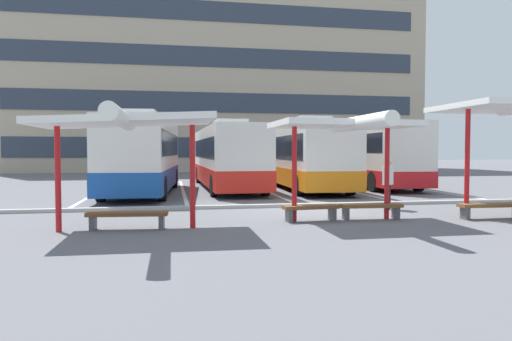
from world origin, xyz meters
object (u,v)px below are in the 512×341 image
coach_bus_2 (304,157)px  bench_1 (311,209)px  coach_bus_0 (143,157)px  coach_bus_1 (226,158)px  waiting_shelter_1 (345,127)px  bench_2 (371,208)px  waiting_shelter_0 (125,123)px  waiting_passenger_0 (388,181)px  coach_bus_3 (366,155)px  bench_3 (492,207)px  bench_0 (127,216)px

coach_bus_2 → bench_1: coach_bus_2 is taller
coach_bus_0 → coach_bus_1: 4.70m
coach_bus_0 → bench_1: size_ratio=6.28×
waiting_shelter_1 → bench_2: 2.49m
coach_bus_2 → bench_1: bearing=-105.1°
coach_bus_1 → waiting_shelter_0: 13.32m
waiting_shelter_0 → waiting_passenger_0: size_ratio=2.79×
coach_bus_0 → waiting_passenger_0: 11.32m
coach_bus_1 → coach_bus_3: size_ratio=1.11×
coach_bus_0 → waiting_shelter_0: (0.19, -10.43, 0.95)m
coach_bus_3 → waiting_shelter_0: coach_bus_3 is taller
coach_bus_1 → bench_3: size_ratio=6.08×
coach_bus_0 → waiting_shelter_0: size_ratio=2.18×
bench_1 → bench_2: bearing=0.3°
coach_bus_1 → bench_3: coach_bus_1 is taller
waiting_shelter_0 → bench_0: waiting_shelter_0 is taller
bench_1 → bench_3: size_ratio=0.82×
bench_1 → waiting_passenger_0: waiting_passenger_0 is taller
coach_bus_3 → waiting_shelter_0: size_ratio=2.32×
waiting_shelter_1 → bench_2: (0.90, 0.26, -2.31)m
coach_bus_1 → waiting_shelter_1: bearing=-81.0°
bench_2 → waiting_passenger_0: bearing=53.7°
waiting_shelter_0 → bench_2: 7.18m
bench_1 → waiting_passenger_0: bearing=32.3°
coach_bus_0 → bench_3: coach_bus_0 is taller
coach_bus_3 → bench_0: (-11.89, -12.71, -1.39)m
coach_bus_1 → waiting_passenger_0: (4.35, -9.74, -0.62)m
coach_bus_2 → waiting_shelter_0: coach_bus_2 is taller
coach_bus_0 → bench_0: size_ratio=5.07×
coach_bus_2 → coach_bus_3: size_ratio=0.99×
coach_bus_1 → waiting_shelter_1: (1.91, -12.10, 1.05)m
coach_bus_3 → bench_3: 12.85m
waiting_shelter_1 → coach_bus_3: bearing=64.0°
bench_0 → bench_2: (6.74, 0.55, -0.00)m
coach_bus_2 → bench_3: 11.65m
waiting_shelter_0 → bench_2: size_ratio=2.58×
bench_0 → coach_bus_0: bearing=91.0°
coach_bus_2 → bench_1: (-2.92, -10.83, -1.33)m
coach_bus_2 → bench_0: coach_bus_2 is taller
waiting_shelter_0 → bench_1: bearing=9.6°
coach_bus_2 → bench_2: 10.96m
coach_bus_1 → waiting_passenger_0: coach_bus_1 is taller
coach_bus_3 → bench_2: coach_bus_3 is taller
coach_bus_2 → bench_1: size_ratio=6.61×
waiting_shelter_0 → bench_0: bearing=90.0°
coach_bus_0 → bench_1: bearing=-61.9°
coach_bus_3 → bench_1: coach_bus_3 is taller
waiting_shelter_1 → waiting_shelter_0: bearing=-174.3°
coach_bus_1 → bench_3: 13.92m
coach_bus_0 → bench_2: 11.90m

